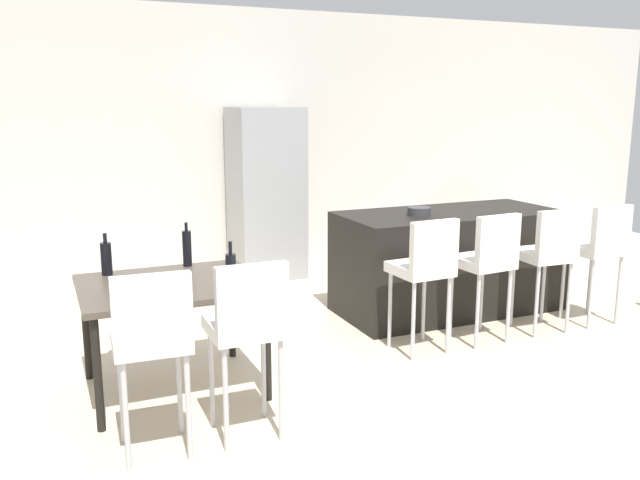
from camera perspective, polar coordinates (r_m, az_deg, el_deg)
ground_plane at (r=5.57m, az=12.42°, el=-8.34°), size 10.00×10.00×0.00m
back_wall at (r=7.90m, az=-0.19°, el=8.59°), size 10.00×0.12×2.90m
kitchen_island at (r=6.19m, az=11.01°, el=-1.80°), size 2.02×0.92×0.92m
bar_chair_left at (r=5.02m, az=9.04°, el=-2.09°), size 0.42×0.42×1.05m
bar_chair_middle at (r=5.34m, az=14.22°, el=-1.47°), size 0.43×0.43×1.05m
bar_chair_right at (r=5.73m, az=19.07°, el=-0.87°), size 0.42×0.42×1.05m
bar_chair_far at (r=6.12m, az=22.97°, el=-0.38°), size 0.40×0.40×1.05m
dining_table at (r=4.44m, az=-12.71°, el=-4.48°), size 1.15×0.94×0.74m
dining_chair_near at (r=3.61m, az=-14.31°, el=-7.89°), size 0.42×0.42×1.05m
dining_chair_far at (r=3.71m, az=-6.30°, el=-7.00°), size 0.40×0.40×1.05m
wine_bottle_inner at (r=4.70m, az=-17.94°, el=-1.50°), size 0.07×0.07×0.29m
wine_bottle_right at (r=4.12m, az=-7.68°, el=-2.73°), size 0.06×0.06×0.32m
wine_bottle_corner at (r=4.80m, az=-11.39°, el=-0.68°), size 0.06×0.06×0.32m
wine_glass_left at (r=4.02m, az=-12.08°, el=-3.25°), size 0.07×0.07×0.17m
refrigerator at (r=7.25m, az=-4.68°, el=4.06°), size 0.72×0.68×1.84m
fruit_bowl at (r=5.86m, az=8.53°, el=2.47°), size 0.20×0.20×0.07m
potted_plant at (r=8.67m, az=13.48°, el=1.12°), size 0.37×0.37×0.57m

